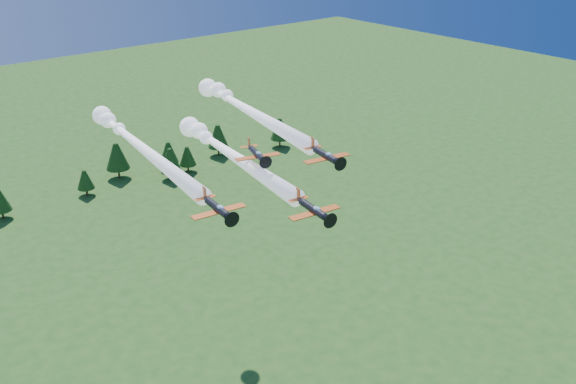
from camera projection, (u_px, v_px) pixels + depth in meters
plane_lead at (226, 151)px, 105.33m from camera, size 11.26×46.17×3.70m
plane_left at (136, 143)px, 110.58m from camera, size 11.61×55.53×3.70m
plane_right at (244, 107)px, 116.75m from camera, size 13.36×49.41×3.70m
plane_slot at (257, 154)px, 96.22m from camera, size 7.06×7.84×2.48m
treeline at (66, 179)px, 190.65m from camera, size 178.07×18.76×11.84m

